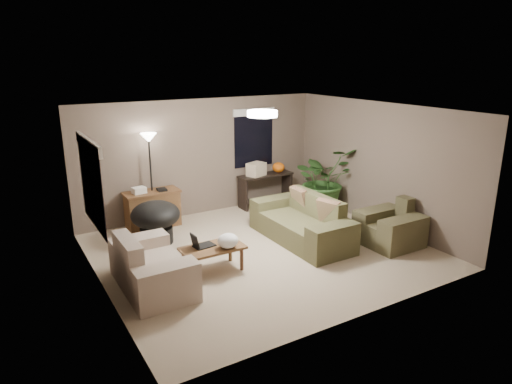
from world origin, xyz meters
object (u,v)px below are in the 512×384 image
coffee_table (213,251)px  console_table (266,187)px  loveseat (150,269)px  floor_lamp (149,149)px  cat_scratching_post (330,204)px  papasan_chair (156,219)px  houseplant (323,187)px  armchair (390,229)px  desk (153,209)px  main_sofa (303,225)px

coffee_table → console_table: bearing=44.2°
loveseat → console_table: 4.35m
loveseat → floor_lamp: floor_lamp is taller
loveseat → cat_scratching_post: bearing=16.1°
floor_lamp → cat_scratching_post: size_ratio=3.82×
console_table → papasan_chair: 3.04m
houseplant → armchair: bearing=-92.9°
coffee_table → desk: (-0.17, 2.46, 0.02)m
main_sofa → cat_scratching_post: size_ratio=4.40×
floor_lamp → desk: bearing=-119.2°
loveseat → floor_lamp: size_ratio=0.84×
main_sofa → coffee_table: 2.05m
main_sofa → floor_lamp: floor_lamp is taller
desk → papasan_chair: papasan_chair is taller
houseplant → desk: bearing=164.1°
desk → houseplant: (3.56, -1.02, 0.20)m
loveseat → coffee_table: size_ratio=1.60×
main_sofa → desk: main_sofa is taller
coffee_table → console_table: size_ratio=0.77×
console_table → cat_scratching_post: console_table is taller
papasan_chair → floor_lamp: size_ratio=0.62×
main_sofa → loveseat: bearing=-173.5°
armchair → desk: (-3.46, 3.11, 0.08)m
papasan_chair → houseplant: bearing=-2.6°
desk → papasan_chair: size_ratio=0.93×
armchair → coffee_table: (-3.29, 0.65, 0.06)m
papasan_chair → cat_scratching_post: bearing=-4.9°
coffee_table → floor_lamp: (-0.13, 2.51, 1.24)m
main_sofa → console_table: main_sofa is taller
main_sofa → loveseat: 3.08m
loveseat → desk: size_ratio=1.45×
console_table → papasan_chair: (-2.92, -0.86, 0.03)m
desk → console_table: bearing=0.2°
armchair → cat_scratching_post: bearing=84.8°
papasan_chair → console_table: bearing=16.3°
armchair → coffee_table: bearing=168.8°
houseplant → loveseat: bearing=-161.8°
main_sofa → floor_lamp: bearing=134.7°
armchair → papasan_chair: bearing=148.4°
loveseat → houseplant: (4.43, 1.46, 0.28)m
houseplant → cat_scratching_post: houseplant is taller
cat_scratching_post → coffee_table: bearing=-159.7°
console_table → papasan_chair: bearing=-163.7°
main_sofa → papasan_chair: (-2.41, 1.28, 0.17)m
console_table → floor_lamp: (-2.67, 0.05, 1.16)m
loveseat → papasan_chair: loveseat is taller
loveseat → coffee_table: (1.04, 0.02, 0.06)m
desk → cat_scratching_post: 3.82m
armchair → houseplant: houseplant is taller
coffee_table → loveseat: bearing=-178.8°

